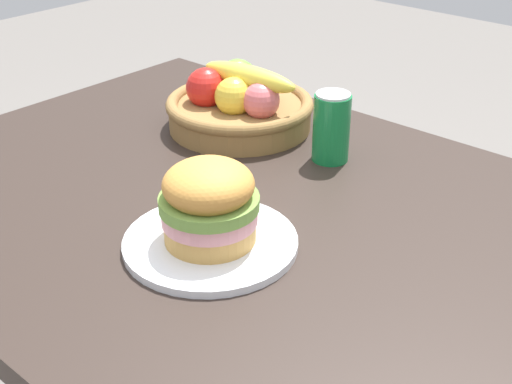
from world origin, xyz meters
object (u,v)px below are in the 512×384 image
at_px(fruit_basket, 240,104).
at_px(soda_can, 331,127).
at_px(sandwich, 209,202).
at_px(plate, 211,242).

bearing_deg(fruit_basket, soda_can, 0.09).
height_order(sandwich, soda_can, sandwich).
height_order(sandwich, fruit_basket, fruit_basket).
bearing_deg(sandwich, plate, 0.00).
bearing_deg(fruit_basket, plate, -52.99).
bearing_deg(soda_can, fruit_basket, -179.91).
distance_m(plate, fruit_basket, 0.44).
height_order(plate, soda_can, soda_can).
distance_m(soda_can, fruit_basket, 0.22).
xyz_separation_m(sandwich, fruit_basket, (-0.26, 0.35, -0.02)).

